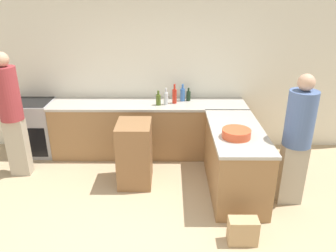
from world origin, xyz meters
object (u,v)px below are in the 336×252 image
Objects in this scene: person_at_peninsula at (297,137)px; person_by_range at (11,111)px; water_bottle_blue at (183,94)px; vinegar_bottle_clear at (166,98)px; mixing_bowl at (236,133)px; island_table at (135,154)px; paper_bag at (243,231)px; wine_bottle_dark at (188,96)px; range_oven at (34,128)px; olive_oil_bottle at (158,99)px; hot_sauce_bottle at (174,96)px.

person_by_range is at bearing 169.80° from person_at_peninsula.
vinegar_bottle_clear is at bearing -144.00° from water_bottle_blue.
water_bottle_blue is (-0.61, 1.45, 0.06)m from mixing_bowl.
paper_bag is at bearing -43.87° from island_table.
island_table is 1.38m from water_bottle_blue.
island_table is 1.42m from wine_bottle_dark.
person_by_range is (-3.07, 0.64, 0.06)m from mixing_bowl.
person_by_range is at bearing -86.96° from range_oven.
olive_oil_bottle reaches higher than range_oven.
paper_bag is at bearing -77.87° from wine_bottle_dark.
person_by_range is (-2.32, -0.69, -0.02)m from hot_sauce_bottle.
person_at_peninsula is at bearing -42.75° from hot_sauce_bottle.
water_bottle_blue is at bearing 104.49° from paper_bag.
wine_bottle_dark is at bearing 2.36° from range_oven.
person_at_peninsula is at bearing -3.71° from mixing_bowl.
person_by_range is (-2.18, -0.62, 0.00)m from vinegar_bottle_clear.
wine_bottle_dark is 0.79× the size of vinegar_bottle_clear.
island_table is at bearing -110.73° from olive_oil_bottle.
range_oven is 2.90× the size of hot_sauce_bottle.
mixing_bowl is 0.74m from person_at_peninsula.
person_at_peninsula is at bearing -50.26° from wine_bottle_dark.
island_table is 2.85× the size of paper_bag.
range_oven is 0.91m from person_by_range.
mixing_bowl is at bearing -11.73° from person_by_range.
island_table is at bearing -123.93° from water_bottle_blue.
water_bottle_blue reaches higher than wine_bottle_dark.
person_by_range is (0.04, -0.72, 0.56)m from range_oven.
water_bottle_blue reaches higher than paper_bag.
person_at_peninsula reaches higher than hot_sauce_bottle.
paper_bag is (0.59, -2.29, -0.86)m from water_bottle_blue.
hot_sauce_bottle reaches higher than range_oven.
person_at_peninsula is (1.26, -1.51, -0.06)m from wine_bottle_dark.
olive_oil_bottle is (-0.49, -0.23, 0.01)m from wine_bottle_dark.
range_oven is at bearing -177.64° from wine_bottle_dark.
olive_oil_bottle is 2.17m from person_at_peninsula.
vinegar_bottle_clear is 0.84× the size of paper_bag.
person_by_range is at bearing -164.12° from vinegar_bottle_clear.
water_bottle_blue is at bearing 56.07° from island_table.
range_oven is at bearing 93.04° from person_by_range.
wine_bottle_dark is 0.91× the size of olive_oil_bottle.
person_at_peninsula is (1.62, -1.31, -0.08)m from vinegar_bottle_clear.
olive_oil_bottle is (2.10, -0.12, 0.54)m from range_oven.
olive_oil_bottle is at bearing -150.57° from water_bottle_blue.
mixing_bowl is 1.27× the size of water_bottle_blue.
vinegar_bottle_clear reaches higher than range_oven.
paper_bag is (0.86, -2.09, -0.86)m from vinegar_bottle_clear.
person_at_peninsula reaches higher than water_bottle_blue.
person_by_range is at bearing -162.08° from wine_bottle_dark.
mixing_bowl reaches higher than island_table.
hot_sauce_bottle is 0.17× the size of person_by_range.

